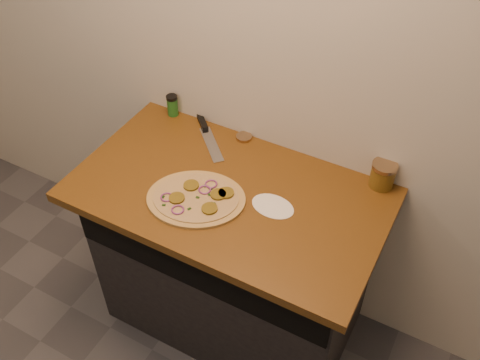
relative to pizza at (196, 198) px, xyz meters
The scene contains 8 objects.
cabinet 0.50m from the pizza, 59.07° to the left, with size 1.10×0.60×0.86m, color black.
countertop 0.14m from the pizza, 52.39° to the left, with size 1.20×0.70×0.04m, color brown.
pizza is the anchor object (origin of this frame).
chefs_knife 0.40m from the pizza, 115.77° to the left, with size 0.27×0.26×0.02m.
mason_jar_lid 0.41m from the pizza, 92.11° to the left, with size 0.07×0.07×0.01m, color #9F7F5C.
salsa_jar 0.71m from the pizza, 34.94° to the left, with size 0.10×0.10×0.11m.
spice_shaker 0.55m from the pizza, 132.60° to the left, with size 0.05×0.05×0.10m.
flour_spill 0.29m from the pizza, 21.49° to the left, with size 0.17×0.17×0.00m, color silver.
Camera 1 is at (0.73, 0.16, 2.33)m, focal length 40.00 mm.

